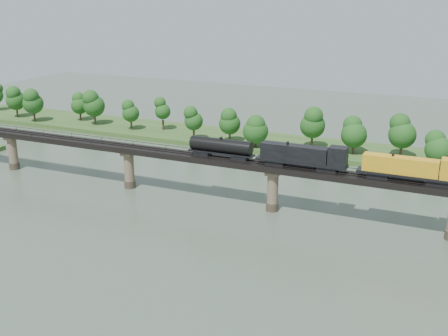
% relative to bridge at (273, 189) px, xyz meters
% --- Properties ---
extents(ground, '(400.00, 400.00, 0.00)m').
position_rel_bridge_xyz_m(ground, '(0.00, -30.00, -5.46)').
color(ground, '#3B4B3B').
rests_on(ground, ground).
extents(far_bank, '(300.00, 24.00, 1.60)m').
position_rel_bridge_xyz_m(far_bank, '(0.00, 55.00, -4.66)').
color(far_bank, '#2D4E1F').
rests_on(far_bank, ground).
extents(bridge, '(236.00, 30.00, 11.50)m').
position_rel_bridge_xyz_m(bridge, '(0.00, 0.00, 0.00)').
color(bridge, '#473A2D').
rests_on(bridge, ground).
extents(bridge_superstructure, '(220.00, 4.90, 0.75)m').
position_rel_bridge_xyz_m(bridge_superstructure, '(0.00, 0.00, 6.33)').
color(bridge_superstructure, black).
rests_on(bridge_superstructure, bridge).
extents(far_treeline, '(289.06, 17.54, 13.60)m').
position_rel_bridge_xyz_m(far_treeline, '(-8.21, 50.52, 3.37)').
color(far_treeline, '#382619').
rests_on(far_treeline, far_bank).
extents(freight_train, '(85.37, 3.33, 5.88)m').
position_rel_bridge_xyz_m(freight_train, '(22.31, -0.00, 8.85)').
color(freight_train, black).
rests_on(freight_train, bridge).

